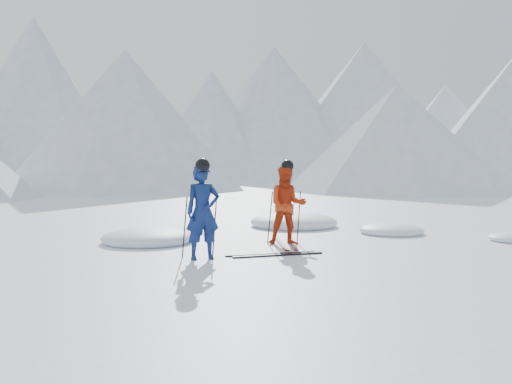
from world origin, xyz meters
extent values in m
plane|color=white|center=(0.00, 0.00, 0.00)|extent=(160.00, 160.00, 0.00)
cone|color=#B2BCD1|center=(-11.51, 40.48, 7.17)|extent=(23.96, 23.96, 14.35)
cone|color=#B2BCD1|center=(-5.08, 51.27, 5.96)|extent=(17.69, 17.69, 11.93)
cone|color=#B2BCD1|center=(4.51, 43.52, 5.42)|extent=(19.63, 19.63, 10.85)
cone|color=#B2BCD1|center=(11.74, 46.25, 7.07)|extent=(23.31, 23.31, 14.15)
cone|color=#B2BCD1|center=(21.49, 44.84, 7.44)|extent=(28.94, 28.94, 14.88)
cone|color=silver|center=(31.93, 45.34, 5.38)|extent=(24.45, 24.45, 10.76)
cone|color=#B2BCD1|center=(12.00, 20.00, 3.25)|extent=(14.00, 14.00, 6.50)
cone|color=#B2BCD1|center=(-4.00, 26.00, 4.50)|extent=(16.00, 16.00, 9.00)
imported|color=navy|center=(-2.93, -0.72, 0.83)|extent=(0.65, 0.47, 1.65)
imported|color=red|center=(-0.99, 0.56, 0.82)|extent=(0.90, 0.76, 1.64)
cylinder|color=black|center=(-3.23, -0.57, 0.55)|extent=(0.11, 0.08, 1.10)
cylinder|color=black|center=(-2.68, -0.47, 0.55)|extent=(0.11, 0.07, 1.10)
cylinder|color=black|center=(-1.29, 0.81, 0.55)|extent=(0.11, 0.09, 1.09)
cylinder|color=black|center=(-0.69, 0.71, 0.55)|extent=(0.11, 0.08, 1.09)
cube|color=black|center=(-1.11, 0.56, 0.01)|extent=(0.36, 1.69, 0.03)
cube|color=black|center=(-0.87, 0.56, 0.01)|extent=(0.48, 1.68, 0.03)
cube|color=black|center=(-1.66, -0.56, 0.01)|extent=(1.70, 0.13, 0.03)
cube|color=black|center=(-1.56, -0.71, 0.01)|extent=(1.70, 0.19, 0.03)
ellipsoid|color=white|center=(-3.77, 1.56, 0.00)|extent=(1.96, 1.96, 0.43)
ellipsoid|color=white|center=(1.96, 1.65, 0.00)|extent=(1.52, 1.52, 0.33)
ellipsoid|color=white|center=(0.14, 3.62, 0.00)|extent=(2.33, 2.33, 0.51)
camera|label=1|loc=(-4.29, -10.05, 1.67)|focal=38.00mm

